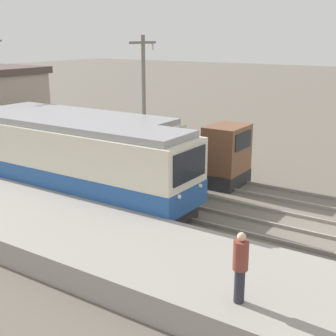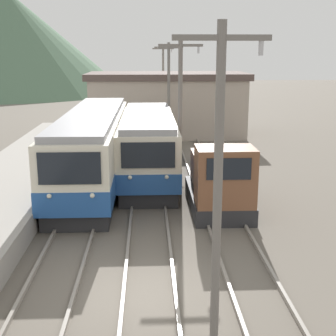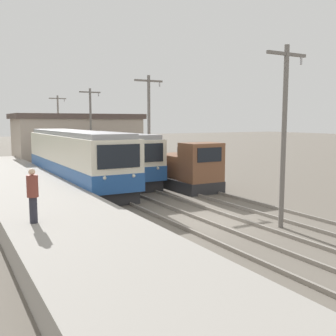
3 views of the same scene
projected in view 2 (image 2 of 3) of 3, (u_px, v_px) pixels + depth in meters
ground_plane at (142, 295)px, 13.04m from camera, size 200.00×200.00×0.00m
track_left at (48, 295)px, 12.92m from camera, size 1.54×60.00×0.14m
track_center at (149, 292)px, 13.04m from camera, size 1.54×60.00×0.14m
track_right at (256, 290)px, 13.16m from camera, size 1.54×60.00×0.14m
commuter_train_left at (94, 150)px, 24.07m from camera, size 2.84×15.12×3.65m
commuter_train_center at (148, 148)px, 24.84m from camera, size 2.84×11.08×3.45m
shunting_locomotive at (219, 182)px, 19.91m from camera, size 2.40×5.28×3.00m
catenary_mast_near at (218, 179)px, 10.03m from camera, size 2.00×0.20×7.22m
catenary_mast_mid at (180, 111)px, 21.53m from camera, size 2.00×0.20×7.22m
catenary_mast_far at (169, 90)px, 33.03m from camera, size 2.00×0.20×7.22m
catenary_mast_distant at (163, 80)px, 44.54m from camera, size 2.00×0.20×7.22m
station_building at (167, 104)px, 37.71m from camera, size 12.60×6.30×4.97m
mountain_backdrop at (8, 41)px, 75.84m from camera, size 38.65×38.65×16.43m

